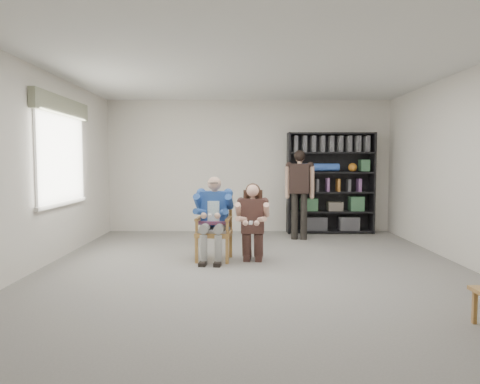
{
  "coord_description": "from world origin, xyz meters",
  "views": [
    {
      "loc": [
        -0.22,
        -5.65,
        1.49
      ],
      "look_at": [
        -0.2,
        0.6,
        1.05
      ],
      "focal_mm": 32.0,
      "sensor_mm": 36.0,
      "label": 1
    }
  ],
  "objects_px": {
    "armchair": "(214,228)",
    "bookshelf": "(330,183)",
    "kneeling_woman": "(253,223)",
    "seated_man": "(214,218)",
    "standing_man": "(299,195)"
  },
  "relations": [
    {
      "from": "seated_man",
      "to": "kneeling_woman",
      "type": "relative_size",
      "value": 1.09
    },
    {
      "from": "kneeling_woman",
      "to": "standing_man",
      "type": "xyz_separation_m",
      "value": [
        0.96,
        1.88,
        0.27
      ]
    },
    {
      "from": "armchair",
      "to": "bookshelf",
      "type": "height_order",
      "value": "bookshelf"
    },
    {
      "from": "bookshelf",
      "to": "kneeling_woman",
      "type": "bearing_deg",
      "value": -122.91
    },
    {
      "from": "kneeling_woman",
      "to": "bookshelf",
      "type": "distance_m",
      "value": 3.19
    },
    {
      "from": "bookshelf",
      "to": "standing_man",
      "type": "distance_m",
      "value": 1.1
    },
    {
      "from": "standing_man",
      "to": "kneeling_woman",
      "type": "bearing_deg",
      "value": -104.1
    },
    {
      "from": "armchair",
      "to": "bookshelf",
      "type": "bearing_deg",
      "value": 53.51
    },
    {
      "from": "kneeling_woman",
      "to": "standing_man",
      "type": "height_order",
      "value": "standing_man"
    },
    {
      "from": "bookshelf",
      "to": "standing_man",
      "type": "height_order",
      "value": "bookshelf"
    },
    {
      "from": "armchair",
      "to": "kneeling_woman",
      "type": "relative_size",
      "value": 0.84
    },
    {
      "from": "armchair",
      "to": "kneeling_woman",
      "type": "distance_m",
      "value": 0.6
    },
    {
      "from": "standing_man",
      "to": "armchair",
      "type": "bearing_deg",
      "value": -118.26
    },
    {
      "from": "armchair",
      "to": "kneeling_woman",
      "type": "xyz_separation_m",
      "value": [
        0.58,
        -0.12,
        0.09
      ]
    },
    {
      "from": "armchair",
      "to": "kneeling_woman",
      "type": "bearing_deg",
      "value": -5.95
    }
  ]
}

